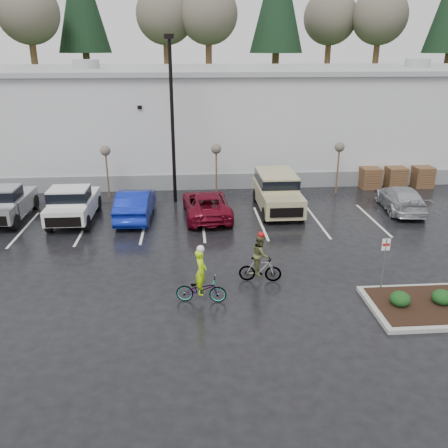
{
  "coord_description": "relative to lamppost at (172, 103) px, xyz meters",
  "views": [
    {
      "loc": [
        -3.17,
        -14.9,
        8.53
      ],
      "look_at": [
        -1.68,
        4.48,
        1.3
      ],
      "focal_mm": 38.0,
      "sensor_mm": 36.0,
      "label": 1
    }
  ],
  "objects": [
    {
      "name": "car_blue",
      "position": [
        -2.03,
        -2.75,
        -4.89
      ],
      "size": [
        1.84,
        4.87,
        1.59
      ],
      "primitive_type": "imported",
      "rotation": [
        0.0,
        0.0,
        3.11
      ],
      "color": "#0E1E9A",
      "rests_on": "ground"
    },
    {
      "name": "ground",
      "position": [
        4.0,
        -12.0,
        -5.69
      ],
      "size": [
        120.0,
        120.0,
        0.0
      ],
      "primitive_type": "plane",
      "color": "black",
      "rests_on": "ground"
    },
    {
      "name": "car_red",
      "position": [
        1.73,
        -2.83,
        -4.98
      ],
      "size": [
        2.65,
        5.19,
        1.4
      ],
      "primitive_type": "imported",
      "rotation": [
        0.0,
        0.0,
        3.21
      ],
      "color": "maroon",
      "rests_on": "ground"
    },
    {
      "name": "fire_lane_sign",
      "position": [
        7.8,
        -11.8,
        -4.28
      ],
      "size": [
        0.3,
        0.05,
        2.2
      ],
      "color": "gray",
      "rests_on": "ground"
    },
    {
      "name": "pallet_stack_c",
      "position": [
        16.0,
        2.0,
        -5.01
      ],
      "size": [
        1.2,
        1.2,
        1.35
      ],
      "primitive_type": "cube",
      "color": "#4C301E",
      "rests_on": "ground"
    },
    {
      "name": "pickup_silver",
      "position": [
        -8.77,
        -2.26,
        -4.71
      ],
      "size": [
        2.1,
        5.2,
        1.96
      ],
      "primitive_type": null,
      "color": "#B2B6BA",
      "rests_on": "ground"
    },
    {
      "name": "lamppost",
      "position": [
        0.0,
        0.0,
        0.0
      ],
      "size": [
        0.5,
        1.0,
        9.22
      ],
      "color": "black",
      "rests_on": "ground"
    },
    {
      "name": "pallet_stack_b",
      "position": [
        14.2,
        2.0,
        -5.01
      ],
      "size": [
        1.2,
        1.2,
        1.35
      ],
      "primitive_type": "cube",
      "color": "#4C301E",
      "rests_on": "ground"
    },
    {
      "name": "wooded_ridge",
      "position": [
        4.0,
        33.0,
        -2.69
      ],
      "size": [
        80.0,
        25.0,
        6.0
      ],
      "primitive_type": "cube",
      "color": "#273E19",
      "rests_on": "ground"
    },
    {
      "name": "car_far_silver",
      "position": [
        12.56,
        -2.54,
        -5.0
      ],
      "size": [
        2.45,
        4.89,
        1.36
      ],
      "primitive_type": "imported",
      "rotation": [
        0.0,
        0.0,
        3.02
      ],
      "color": "#B4B7BD",
      "rests_on": "ground"
    },
    {
      "name": "pickup_white",
      "position": [
        -5.2,
        -2.64,
        -4.71
      ],
      "size": [
        2.1,
        5.2,
        1.96
      ],
      "primitive_type": null,
      "color": "silver",
      "rests_on": "ground"
    },
    {
      "name": "sapling_mid",
      "position": [
        2.5,
        1.0,
        -2.96
      ],
      "size": [
        0.6,
        0.6,
        3.2
      ],
      "color": "#4C301E",
      "rests_on": "ground"
    },
    {
      "name": "cyclist_olive",
      "position": [
        3.49,
        -10.5,
        -4.92
      ],
      "size": [
        1.64,
        0.81,
        2.06
      ],
      "rotation": [
        0.0,
        0.0,
        1.42
      ],
      "color": "#3F3F44",
      "rests_on": "ground"
    },
    {
      "name": "shrub_b",
      "position": [
        9.5,
        -13.0,
        -5.27
      ],
      "size": [
        0.7,
        0.7,
        0.52
      ],
      "primitive_type": "ellipsoid",
      "color": "black",
      "rests_on": "curb_island"
    },
    {
      "name": "sapling_east",
      "position": [
        10.0,
        1.0,
        -2.96
      ],
      "size": [
        0.6,
        0.6,
        3.2
      ],
      "color": "#4C301E",
      "rests_on": "ground"
    },
    {
      "name": "pallet_stack_a",
      "position": [
        12.5,
        2.0,
        -5.01
      ],
      "size": [
        1.2,
        1.2,
        1.35
      ],
      "primitive_type": "cube",
      "color": "#4C301E",
      "rests_on": "ground"
    },
    {
      "name": "shrub_a",
      "position": [
        8.0,
        -13.0,
        -5.27
      ],
      "size": [
        0.7,
        0.7,
        0.52
      ],
      "primitive_type": "ellipsoid",
      "color": "black",
      "rests_on": "curb_island"
    },
    {
      "name": "suv_tan",
      "position": [
        5.7,
        -2.12,
        -4.66
      ],
      "size": [
        2.2,
        5.1,
        2.06
      ],
      "primitive_type": null,
      "color": "tan",
      "rests_on": "ground"
    },
    {
      "name": "warehouse",
      "position": [
        4.0,
        9.99,
        -2.04
      ],
      "size": [
        60.5,
        15.5,
        7.2
      ],
      "color": "silver",
      "rests_on": "ground"
    },
    {
      "name": "sapling_west",
      "position": [
        -4.0,
        1.0,
        -2.96
      ],
      "size": [
        0.6,
        0.6,
        3.2
      ],
      "color": "#4C301E",
      "rests_on": "ground"
    },
    {
      "name": "cyclist_hivis",
      "position": [
        1.17,
        -11.91,
        -5.01
      ],
      "size": [
        1.87,
        0.87,
        2.18
      ],
      "rotation": [
        0.0,
        0.0,
        1.43
      ],
      "color": "#3F3F44",
      "rests_on": "ground"
    }
  ]
}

